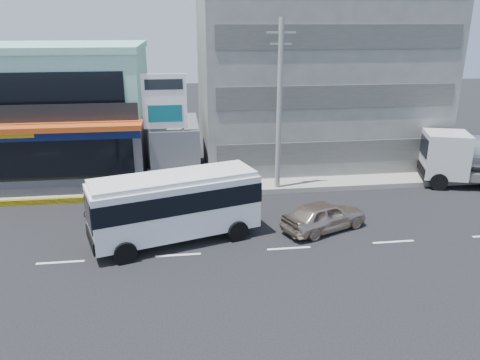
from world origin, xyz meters
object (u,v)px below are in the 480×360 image
at_px(sedan, 324,215).
at_px(motorcycle_rider, 100,205).
at_px(concrete_building, 312,62).
at_px(utility_pole_near, 279,107).
at_px(billboard, 165,108).
at_px(minibus, 175,202).
at_px(shop_building, 54,112).
at_px(satellite_dish, 175,124).

height_order(sedan, motorcycle_rider, motorcycle_rider).
bearing_deg(concrete_building, utility_pole_near, -117.76).
bearing_deg(utility_pole_near, concrete_building, 62.24).
height_order(billboard, motorcycle_rider, billboard).
bearing_deg(utility_pole_near, minibus, -135.72).
xyz_separation_m(concrete_building, billboard, (-10.50, -5.80, -2.07)).
distance_m(billboard, utility_pole_near, 6.75).
distance_m(shop_building, concrete_building, 18.28).
xyz_separation_m(shop_building, motorcycle_rider, (4.00, -9.21, -3.28)).
relative_size(sedan, motorcycle_rider, 2.02).
height_order(shop_building, billboard, shop_building).
relative_size(concrete_building, billboard, 2.32).
bearing_deg(motorcycle_rider, utility_pole_near, 14.90).
bearing_deg(motorcycle_rider, minibus, -39.36).
xyz_separation_m(shop_building, sedan, (15.16, -12.18, -3.25)).
distance_m(shop_building, utility_pole_near, 15.50).
height_order(concrete_building, utility_pole_near, concrete_building).
xyz_separation_m(satellite_dish, minibus, (-0.05, -9.50, -1.66)).
relative_size(billboard, sedan, 1.56).
bearing_deg(sedan, motorcycle_rider, 51.69).
bearing_deg(sedan, concrete_building, -35.48).
bearing_deg(billboard, concrete_building, 28.92).
bearing_deg(sedan, billboard, 22.48).
distance_m(concrete_building, satellite_dish, 11.30).
bearing_deg(shop_building, concrete_building, 3.35).
relative_size(shop_building, sedan, 2.81).
height_order(utility_pole_near, motorcycle_rider, utility_pole_near).
distance_m(utility_pole_near, minibus, 9.05).
xyz_separation_m(shop_building, satellite_dish, (8.00, -2.95, -0.42)).
bearing_deg(utility_pole_near, shop_building, 154.94).
bearing_deg(utility_pole_near, sedan, -78.35).
relative_size(satellite_dish, billboard, 0.22).
distance_m(utility_pole_near, sedan, 7.24).
bearing_deg(satellite_dish, billboard, -105.52).
distance_m(billboard, minibus, 8.28).
distance_m(minibus, sedan, 7.31).
bearing_deg(shop_building, minibus, -57.43).
distance_m(satellite_dish, sedan, 12.02).
relative_size(satellite_dish, minibus, 0.19).
bearing_deg(motorcycle_rider, concrete_building, 36.24).
bearing_deg(minibus, billboard, 93.35).
height_order(shop_building, satellite_dish, shop_building).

